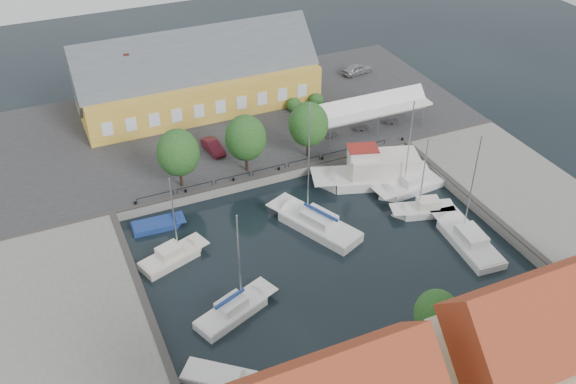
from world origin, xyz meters
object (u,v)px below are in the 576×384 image
object	(u,v)px
tent_canopy	(371,108)
launch_sw	(217,378)
center_sailboat	(315,225)
east_boat_b	(424,211)
launch_nw	(158,226)
warehouse	(193,80)
trawler	(377,173)
east_boat_a	(410,187)
car_red	(213,147)
east_boat_c	(467,241)
west_boat_d	(235,311)
west_boat_b	(173,258)
car_silver	(357,69)

from	to	relation	value
tent_canopy	launch_sw	world-z (taller)	tent_canopy
center_sailboat	east_boat_b	size ratio (longest dim) A/B	1.49
center_sailboat	launch_nw	xyz separation A→B (m)	(-13.52, 6.23, -0.27)
warehouse	trawler	distance (m)	25.91
trawler	east_boat_a	size ratio (longest dim) A/B	1.19
car_red	trawler	bearing A→B (deg)	-44.98
launch_sw	car_red	bearing A→B (deg)	71.92
east_boat_c	west_boat_d	world-z (taller)	east_boat_c
tent_canopy	east_boat_a	bearing A→B (deg)	-98.10
tent_canopy	launch_nw	world-z (taller)	tent_canopy
trawler	west_boat_b	xyz separation A→B (m)	(-22.70, -3.55, -0.76)
east_boat_a	launch_sw	distance (m)	29.64
trawler	east_boat_b	size ratio (longest dim) A/B	1.44
warehouse	east_boat_a	xyz separation A→B (m)	(15.01, -24.99, -4.17)
west_boat_b	warehouse	bearing A→B (deg)	68.75
warehouse	car_silver	distance (m)	22.78
car_silver	west_boat_d	size ratio (longest dim) A/B	0.42
trawler	launch_sw	xyz separation A→B (m)	(-23.31, -17.40, -0.93)
warehouse	west_boat_b	world-z (taller)	warehouse
trawler	launch_nw	size ratio (longest dim) A/B	2.52
east_boat_b	launch_sw	xyz separation A→B (m)	(-24.77, -10.71, -0.17)
east_boat_b	launch_nw	world-z (taller)	east_boat_b
warehouse	west_boat_d	size ratio (longest dim) A/B	2.85
tent_canopy	west_boat_d	size ratio (longest dim) A/B	1.40
east_boat_c	launch_nw	distance (m)	28.75
car_silver	west_boat_d	distance (m)	45.44
east_boat_a	launch_nw	bearing A→B (deg)	170.12
west_boat_d	launch_nw	distance (m)	13.88
east_boat_c	west_boat_b	distance (m)	26.57
car_red	car_silver	bearing A→B (deg)	18.32
west_boat_d	launch_sw	bearing A→B (deg)	-121.33
tent_canopy	east_boat_a	xyz separation A→B (m)	(-1.58, -11.14, -3.42)
car_red	east_boat_a	bearing A→B (deg)	-46.58
warehouse	car_red	distance (m)	11.79
warehouse	east_boat_c	distance (m)	37.91
east_boat_a	east_boat_b	distance (m)	4.17
car_red	center_sailboat	xyz separation A→B (m)	(4.83, -15.48, -1.26)
east_boat_b	trawler	bearing A→B (deg)	102.29
car_red	west_boat_b	bearing A→B (deg)	-127.67
warehouse	west_boat_d	bearing A→B (deg)	-102.05
car_red	east_boat_a	world-z (taller)	east_boat_a
car_red	tent_canopy	bearing A→B (deg)	-14.77
trawler	east_boat_c	world-z (taller)	east_boat_c
warehouse	launch_nw	distance (m)	23.37
tent_canopy	west_boat_b	xyz separation A→B (m)	(-26.67, -12.06, -3.42)
launch_sw	east_boat_c	bearing A→B (deg)	11.47
car_red	center_sailboat	bearing A→B (deg)	-79.57
warehouse	center_sailboat	distance (m)	27.37
car_silver	center_sailboat	distance (m)	32.99
center_sailboat	east_boat_b	bearing A→B (deg)	-11.71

